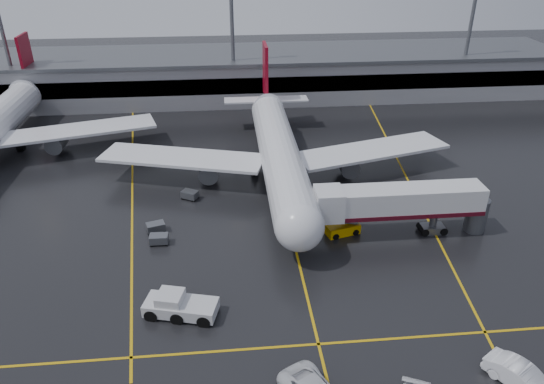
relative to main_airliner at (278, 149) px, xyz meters
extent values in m
plane|color=black|center=(0.00, -9.70, -4.21)|extent=(220.00, 220.00, 0.00)
cube|color=gold|center=(0.00, -9.70, -4.20)|extent=(0.25, 90.00, 0.02)
cube|color=gold|center=(0.00, -31.70, -4.20)|extent=(60.00, 0.25, 0.02)
cube|color=gold|center=(-20.00, 0.30, -4.20)|extent=(9.99, 69.35, 0.02)
cube|color=gold|center=(18.00, 0.30, -4.20)|extent=(7.57, 69.64, 0.02)
cube|color=gray|center=(0.00, 38.30, -0.21)|extent=(120.00, 18.00, 8.00)
cube|color=black|center=(0.00, 29.50, 0.29)|extent=(120.00, 0.40, 3.00)
cube|color=#595B60|center=(0.00, 38.30, 4.09)|extent=(122.00, 19.00, 0.60)
cylinder|color=#595B60|center=(-45.00, 32.30, 8.29)|extent=(0.70, 0.70, 25.00)
cylinder|color=#595B60|center=(-5.00, 32.30, 8.29)|extent=(0.70, 0.70, 25.00)
cylinder|color=#595B60|center=(40.00, 32.30, 8.29)|extent=(0.70, 0.70, 25.00)
cylinder|color=silver|center=(0.00, -1.70, -0.01)|extent=(5.20, 36.00, 5.20)
sphere|color=silver|center=(0.00, -19.70, -0.01)|extent=(5.20, 5.20, 5.20)
cone|color=silver|center=(0.00, 19.30, 0.59)|extent=(4.94, 8.00, 4.94)
cube|color=maroon|center=(0.00, 20.30, 5.49)|extent=(0.50, 5.50, 8.50)
cube|color=silver|center=(0.00, 19.30, 0.79)|extent=(14.00, 3.00, 0.25)
cube|color=silver|center=(-13.00, 0.30, -0.81)|extent=(22.80, 11.83, 0.40)
cube|color=silver|center=(13.00, 0.30, -0.81)|extent=(22.80, 11.83, 0.40)
cylinder|color=#595B60|center=(-9.50, -0.70, -2.21)|extent=(2.60, 4.50, 2.60)
cylinder|color=#595B60|center=(9.50, -0.70, -2.21)|extent=(2.60, 4.50, 2.60)
cylinder|color=#595B60|center=(0.00, -16.70, -3.21)|extent=(0.56, 0.56, 2.00)
cylinder|color=#595B60|center=(-3.20, 1.30, -3.21)|extent=(0.56, 0.56, 2.00)
cylinder|color=#595B60|center=(3.20, 1.30, -3.21)|extent=(0.56, 0.56, 2.00)
cylinder|color=black|center=(0.00, -16.70, -3.76)|extent=(0.40, 1.10, 1.10)
cylinder|color=black|center=(-3.20, 1.30, -3.66)|extent=(1.00, 1.40, 1.40)
cylinder|color=black|center=(3.20, 1.30, -3.66)|extent=(1.00, 1.40, 1.40)
cone|color=silver|center=(-42.00, 31.30, 0.59)|extent=(4.94, 8.00, 4.94)
cube|color=maroon|center=(-42.00, 32.30, 5.49)|extent=(0.50, 5.50, 8.50)
cube|color=silver|center=(-42.00, 31.30, 0.79)|extent=(14.00, 3.00, 0.25)
cube|color=silver|center=(-29.00, 12.30, -0.81)|extent=(22.80, 11.83, 0.40)
cylinder|color=#595B60|center=(-32.50, 11.30, -2.21)|extent=(2.60, 4.50, 2.60)
cylinder|color=#595B60|center=(-38.80, 13.30, -3.21)|extent=(0.56, 0.56, 2.00)
cylinder|color=black|center=(-38.80, 13.30, -3.66)|extent=(1.00, 1.40, 1.40)
cube|color=silver|center=(12.00, -15.70, 0.19)|extent=(18.00, 3.20, 3.00)
cube|color=#450814|center=(12.00, -15.70, -1.11)|extent=(18.00, 3.30, 0.50)
cube|color=silver|center=(3.80, -15.70, 0.19)|extent=(3.00, 3.40, 3.30)
cylinder|color=#595B60|center=(16.00, -15.70, -2.71)|extent=(0.80, 0.80, 3.00)
cube|color=#595B60|center=(16.00, -15.70, -3.76)|extent=(2.60, 1.60, 0.90)
cylinder|color=#595B60|center=(21.00, -15.70, -2.21)|extent=(2.40, 2.40, 4.00)
cylinder|color=black|center=(14.90, -15.70, -3.76)|extent=(0.90, 1.80, 0.90)
cylinder|color=black|center=(17.10, -15.70, -3.76)|extent=(0.90, 1.80, 0.90)
cube|color=silver|center=(-11.69, -26.86, -3.37)|extent=(6.95, 4.15, 1.12)
cube|color=silver|center=(-12.59, -26.62, -2.44)|extent=(2.72, 2.72, 0.93)
cube|color=black|center=(-12.59, -26.62, -2.44)|extent=(2.45, 2.45, 0.84)
cylinder|color=black|center=(-14.03, -26.25, -3.70)|extent=(1.87, 3.00, 1.21)
cylinder|color=black|center=(-11.69, -26.86, -3.70)|extent=(1.87, 3.00, 1.21)
cylinder|color=black|center=(-9.35, -27.46, -3.70)|extent=(1.87, 3.00, 1.21)
cube|color=#E4A300|center=(5.76, -15.05, -3.63)|extent=(4.07, 2.53, 1.16)
cube|color=#595B60|center=(5.76, -15.05, -2.52)|extent=(3.77, 1.88, 1.32)
cylinder|color=black|center=(4.54, -15.38, -3.89)|extent=(1.18, 1.92, 0.74)
cylinder|color=black|center=(6.98, -14.71, -3.89)|extent=(1.18, 1.92, 0.74)
imported|color=white|center=(14.58, -37.55, -3.26)|extent=(4.84, 5.93, 1.90)
cube|color=#595B60|center=(-14.83, -15.10, -3.56)|extent=(2.02, 1.33, 0.90)
cylinder|color=black|center=(-15.64, -15.58, -4.03)|extent=(0.40, 0.20, 0.40)
cylinder|color=black|center=(-14.04, -15.61, -4.03)|extent=(0.40, 0.20, 0.40)
cylinder|color=black|center=(-15.63, -14.58, -4.03)|extent=(0.40, 0.20, 0.40)
cylinder|color=black|center=(-14.03, -14.61, -4.03)|extent=(0.40, 0.20, 0.40)
cube|color=#595B60|center=(-15.44, -12.58, -3.56)|extent=(2.30, 1.84, 0.90)
cylinder|color=black|center=(-16.05, -13.30, -4.03)|extent=(0.40, 0.20, 0.40)
cylinder|color=black|center=(-14.53, -12.81, -4.03)|extent=(0.40, 0.20, 0.40)
cylinder|color=black|center=(-16.36, -12.34, -4.03)|extent=(0.40, 0.20, 0.40)
cylinder|color=black|center=(-14.83, -11.86, -4.03)|extent=(0.40, 0.20, 0.40)
cube|color=#595B60|center=(-11.92, -5.08, -3.56)|extent=(2.38, 2.11, 0.90)
cylinder|color=black|center=(-12.87, -5.13, -4.03)|extent=(0.40, 0.20, 0.40)
cylinder|color=black|center=(-11.47, -5.91, -4.03)|extent=(0.40, 0.20, 0.40)
cylinder|color=black|center=(-12.38, -4.25, -4.03)|extent=(0.40, 0.20, 0.40)
cylinder|color=black|center=(-10.98, -5.03, -4.03)|extent=(0.40, 0.20, 0.40)
camera|label=1|loc=(-6.94, -62.69, 27.23)|focal=33.44mm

